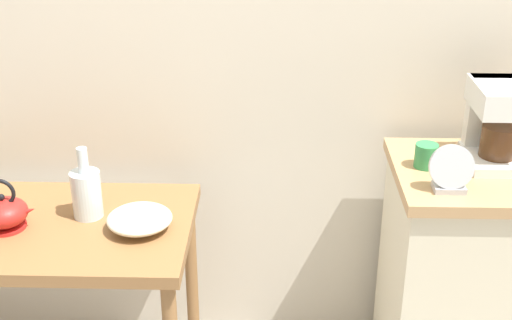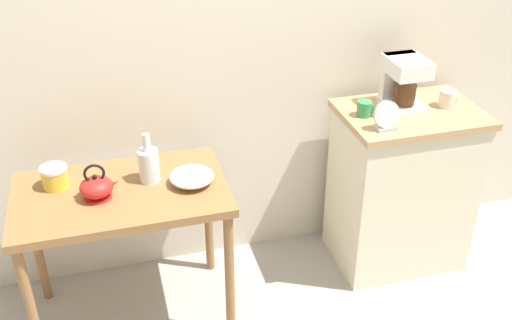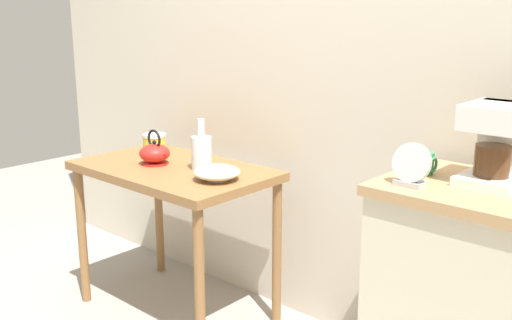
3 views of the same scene
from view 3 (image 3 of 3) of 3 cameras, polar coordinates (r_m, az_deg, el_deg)
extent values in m
cube|color=beige|center=(2.53, 11.16, 12.86)|extent=(4.40, 0.10, 2.80)
cube|color=olive|center=(2.80, -7.96, -1.01)|extent=(0.94, 0.57, 0.04)
cylinder|color=olive|center=(3.11, -16.40, -7.06)|extent=(0.04, 0.04, 0.70)
cylinder|color=olive|center=(2.47, -5.46, -12.22)|extent=(0.04, 0.04, 0.70)
cylinder|color=olive|center=(3.38, -9.34, -4.99)|extent=(0.04, 0.04, 0.70)
cylinder|color=olive|center=(2.79, 2.02, -8.94)|extent=(0.04, 0.04, 0.70)
cube|color=tan|center=(2.00, 22.03, -3.12)|extent=(0.70, 0.49, 0.04)
cylinder|color=beige|center=(2.55, -3.78, -1.86)|extent=(0.09, 0.09, 0.01)
ellipsoid|color=beige|center=(2.54, -3.79, -1.17)|extent=(0.20, 0.20, 0.06)
cylinder|color=red|center=(2.85, -9.69, -0.30)|extent=(0.12, 0.12, 0.01)
ellipsoid|color=red|center=(2.84, -9.73, 0.65)|extent=(0.14, 0.14, 0.09)
cone|color=red|center=(2.78, -8.85, 0.51)|extent=(0.07, 0.03, 0.05)
sphere|color=black|center=(2.82, -9.77, 1.70)|extent=(0.02, 0.02, 0.02)
torus|color=black|center=(2.82, -9.79, 2.00)|extent=(0.09, 0.01, 0.09)
cylinder|color=silver|center=(2.71, -5.27, 0.65)|extent=(0.09, 0.09, 0.15)
cylinder|color=silver|center=(2.68, -5.33, 3.10)|extent=(0.03, 0.03, 0.08)
cylinder|color=gold|center=(3.05, -9.75, 1.43)|extent=(0.11, 0.11, 0.09)
cylinder|color=white|center=(3.04, -9.79, 2.36)|extent=(0.12, 0.12, 0.01)
cube|color=white|center=(2.04, 21.72, -1.76)|extent=(0.18, 0.22, 0.03)
cube|color=white|center=(2.10, 22.82, 1.75)|extent=(0.16, 0.05, 0.26)
cube|color=white|center=(2.00, 22.25, 3.90)|extent=(0.18, 0.22, 0.08)
cylinder|color=#4C2D19|center=(2.02, 21.78, -0.05)|extent=(0.11, 0.11, 0.10)
cylinder|color=#338C4C|center=(2.09, 15.79, -0.28)|extent=(0.07, 0.07, 0.08)
torus|color=#338C4C|center=(2.08, 16.71, -0.45)|extent=(0.01, 0.05, 0.05)
cube|color=#B2B5BA|center=(1.95, 14.63, -2.16)|extent=(0.09, 0.06, 0.02)
cylinder|color=#B2B5BA|center=(1.93, 14.75, -0.25)|extent=(0.13, 0.06, 0.13)
cylinder|color=black|center=(1.93, 14.73, -0.26)|extent=(0.11, 0.04, 0.11)
camera|label=1|loc=(1.41, -57.20, 23.77)|focal=48.35mm
camera|label=2|loc=(2.29, -68.45, 25.02)|focal=42.02mm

